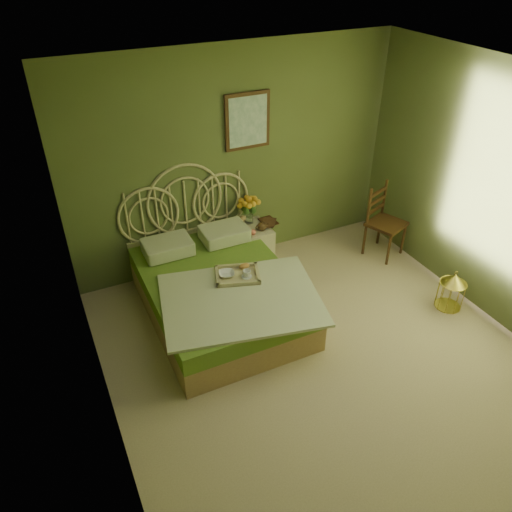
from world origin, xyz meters
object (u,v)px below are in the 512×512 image
bed (218,289)px  birdcage (451,291)px  nightstand (249,240)px  chair (383,216)px

bed → birdcage: 2.57m
bed → nightstand: size_ratio=2.32×
birdcage → bed: bearing=156.3°
bed → nightstand: bearing=45.1°
bed → chair: 2.37m
chair → bed: bearing=164.6°
chair → nightstand: bearing=143.0°
chair → birdcage: size_ratio=2.15×
birdcage → nightstand: bearing=133.5°
nightstand → bed: bearing=-134.9°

